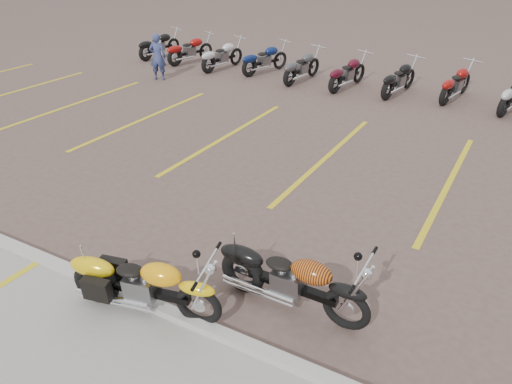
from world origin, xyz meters
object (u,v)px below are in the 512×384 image
Objects in this scene: bollard at (159,54)px; flame_cruiser at (289,280)px; yellow_cruiser at (142,285)px; person_a at (158,57)px.

flame_cruiser is at bearing -43.64° from bollard.
yellow_cruiser is 0.97× the size of flame_cruiser.
person_a reaches higher than yellow_cruiser.
person_a is at bearing 137.99° from flame_cruiser.
bollard is (-10.37, 9.89, 0.05)m from flame_cruiser.
yellow_cruiser is at bearing 105.17° from person_a.
yellow_cruiser is 1.37× the size of person_a.
flame_cruiser is 2.20× the size of bollard.
person_a is (-7.60, 9.52, 0.34)m from yellow_cruiser.
bollard is at bearing 116.53° from yellow_cruiser.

